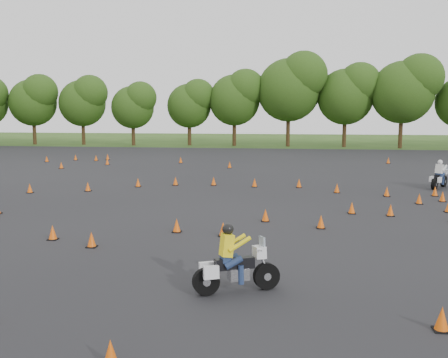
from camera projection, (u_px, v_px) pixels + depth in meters
name	position (u px, v px, depth m)	size (l,w,h in m)	color
ground	(210.00, 228.00, 17.65)	(140.00, 140.00, 0.00)	#2D5119
asphalt_pad	(229.00, 198.00, 23.55)	(62.00, 62.00, 0.00)	black
treeline	(292.00, 104.00, 51.29)	(86.78, 32.27, 11.08)	#274413
traffic_cones	(221.00, 195.00, 23.08)	(35.91, 32.99, 0.45)	#E75609
rider_yellow	(237.00, 259.00, 11.30)	(2.06, 0.63, 1.59)	yellow
rider_white	(440.00, 174.00, 26.44)	(1.99, 0.61, 1.54)	silver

